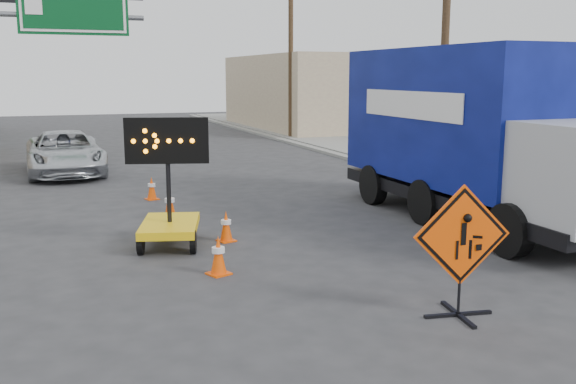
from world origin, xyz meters
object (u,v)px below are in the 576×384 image
construction_sign (461,248)px  arrow_board (170,217)px  pickup_truck (65,153)px  box_truck (472,144)px

construction_sign → arrow_board: (-3.16, 5.36, -0.42)m
pickup_truck → box_truck: box_truck is taller
arrow_board → box_truck: box_truck is taller
box_truck → pickup_truck: bearing=128.6°
construction_sign → box_truck: 6.51m
construction_sign → pickup_truck: construction_sign is taller
pickup_truck → construction_sign: bearing=-74.6°
construction_sign → arrow_board: 6.24m
construction_sign → pickup_truck: bearing=116.1°
construction_sign → box_truck: (3.94, 5.11, 0.82)m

